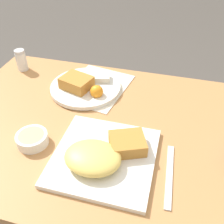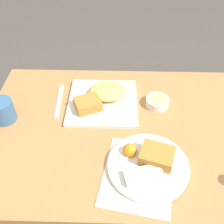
{
  "view_description": "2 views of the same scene",
  "coord_description": "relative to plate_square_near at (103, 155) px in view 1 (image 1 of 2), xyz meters",
  "views": [
    {
      "loc": [
        0.19,
        -0.55,
        1.25
      ],
      "look_at": [
        0.04,
        0.03,
        0.75
      ],
      "focal_mm": 42.0,
      "sensor_mm": 36.0,
      "label": 1
    },
    {
      "loc": [
        0.0,
        0.63,
        1.4
      ],
      "look_at": [
        0.02,
        -0.03,
        0.76
      ],
      "focal_mm": 42.0,
      "sensor_mm": 36.0,
      "label": 2
    }
  ],
  "objects": [
    {
      "name": "butter_knife",
      "position": [
        0.17,
        -0.0,
        -0.02
      ],
      "size": [
        0.03,
        0.19,
        0.0
      ],
      "rotation": [
        0.0,
        0.0,
        1.62
      ],
      "color": "silver",
      "rests_on": "dining_table"
    },
    {
      "name": "menu_card",
      "position": [
        -0.12,
        0.32,
        -0.02
      ],
      "size": [
        0.24,
        0.28,
        0.0
      ],
      "rotation": [
        0.0,
        0.0,
        -0.18
      ],
      "color": "beige",
      "rests_on": "dining_table"
    },
    {
      "name": "salt_shaker",
      "position": [
        -0.44,
        0.37,
        0.01
      ],
      "size": [
        0.04,
        0.04,
        0.08
      ],
      "color": "white",
      "rests_on": "dining_table"
    },
    {
      "name": "dining_table",
      "position": [
        -0.06,
        0.13,
        -0.12
      ],
      "size": [
        0.96,
        0.68,
        0.72
      ],
      "color": "#B27A47",
      "rests_on": "ground_plane"
    },
    {
      "name": "plate_square_near",
      "position": [
        0.0,
        0.0,
        0.0
      ],
      "size": [
        0.26,
        0.26,
        0.06
      ],
      "color": "white",
      "rests_on": "dining_table"
    },
    {
      "name": "sauce_ramekin",
      "position": [
        -0.21,
        0.01,
        -0.0
      ],
      "size": [
        0.09,
        0.09,
        0.03
      ],
      "color": "white",
      "rests_on": "dining_table"
    },
    {
      "name": "plate_oval_far",
      "position": [
        -0.15,
        0.29,
        -0.0
      ],
      "size": [
        0.25,
        0.25,
        0.05
      ],
      "color": "white",
      "rests_on": "menu_card"
    }
  ]
}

